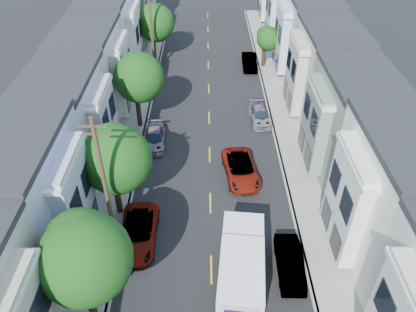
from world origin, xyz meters
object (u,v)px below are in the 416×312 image
(fedex_truck, at_px, (241,268))
(parked_left_c, at_px, (138,233))
(parked_left_d, at_px, (155,138))
(utility_pole_far, at_px, (152,30))
(parked_right_b, at_px, (290,263))
(tree_b, at_px, (83,259))
(parked_right_d, at_px, (249,62))
(tree_d, at_px, (138,78))
(utility_pole_near, at_px, (106,189))
(lead_sedan, at_px, (241,169))
(tree_e, at_px, (155,23))
(parked_right_c, at_px, (260,115))
(tree_far_r, at_px, (268,39))
(tree_c, at_px, (115,160))

(fedex_truck, distance_m, parked_left_c, 7.62)
(parked_left_d, bearing_deg, fedex_truck, -68.91)
(utility_pole_far, height_order, parked_right_b, utility_pole_far)
(tree_b, bearing_deg, parked_right_d, 71.09)
(tree_d, bearing_deg, utility_pole_near, -89.99)
(tree_b, height_order, lead_sedan, tree_b)
(tree_e, distance_m, parked_right_b, 33.36)
(parked_left_d, xyz_separation_m, parked_right_c, (9.80, 3.80, -0.02))
(tree_b, height_order, tree_d, tree_b)
(tree_b, relative_size, fedex_truck, 1.18)
(tree_far_r, xyz_separation_m, parked_right_b, (-1.99, -29.68, -2.72))
(tree_d, height_order, parked_right_c, tree_d)
(tree_d, height_order, tree_far_r, tree_d)
(tree_far_r, height_order, parked_right_b, tree_far_r)
(tree_b, distance_m, tree_d, 19.94)
(lead_sedan, relative_size, parked_right_b, 1.24)
(parked_left_c, bearing_deg, parked_right_b, -14.31)
(utility_pole_near, bearing_deg, tree_c, 90.03)
(utility_pole_far, height_order, parked_right_d, utility_pole_far)
(tree_d, relative_size, fedex_truck, 1.11)
(parked_right_b, bearing_deg, tree_b, -162.55)
(tree_c, distance_m, tree_e, 26.00)
(tree_e, relative_size, parked_right_d, 1.60)
(utility_pole_near, bearing_deg, tree_e, 90.00)
(parked_left_c, height_order, parked_right_c, parked_left_c)
(utility_pole_far, bearing_deg, tree_b, -90.00)
(parked_right_b, bearing_deg, tree_c, 156.30)
(utility_pole_far, bearing_deg, fedex_truck, -74.59)
(tree_far_r, xyz_separation_m, parked_left_d, (-11.79, -15.98, -2.80))
(tree_b, xyz_separation_m, tree_d, (-0.00, 19.94, -0.35))
(tree_d, xyz_separation_m, fedex_truck, (8.04, -17.74, -3.30))
(utility_pole_near, height_order, parked_left_d, utility_pole_near)
(tree_e, distance_m, utility_pole_near, 29.08)
(fedex_truck, bearing_deg, tree_d, 120.39)
(tree_b, height_order, parked_right_d, tree_b)
(lead_sedan, distance_m, parked_right_c, 8.67)
(tree_e, distance_m, parked_left_d, 18.00)
(tree_c, bearing_deg, tree_e, 90.00)
(parked_left_c, bearing_deg, fedex_truck, -28.45)
(tree_c, distance_m, parked_right_c, 17.21)
(fedex_truck, relative_size, parked_right_b, 1.53)
(tree_d, xyz_separation_m, utility_pole_near, (0.00, -14.56, 0.10))
(parked_right_c, bearing_deg, parked_right_d, 85.00)
(tree_c, bearing_deg, parked_right_b, -24.72)
(tree_b, relative_size, parked_right_b, 1.81)
(parked_right_b, bearing_deg, parked_left_c, 166.79)
(parked_left_c, relative_size, parked_right_b, 1.25)
(tree_far_r, height_order, parked_right_c, tree_far_r)
(parked_right_b, bearing_deg, tree_d, 124.97)
(parked_left_d, xyz_separation_m, parked_right_b, (9.80, -13.70, 0.07))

